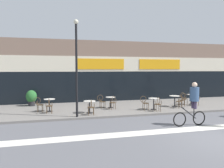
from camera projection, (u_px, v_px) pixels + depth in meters
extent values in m
plane|color=#5B5B60|center=(217.00, 138.00, 8.57)|extent=(120.00, 120.00, 0.00)
cube|color=slate|center=(144.00, 106.00, 15.57)|extent=(40.00, 5.50, 0.12)
cube|color=#7F6656|center=(124.00, 71.00, 19.99)|extent=(40.00, 4.00, 4.98)
cube|color=black|center=(131.00, 86.00, 18.17)|extent=(38.80, 0.10, 2.40)
cube|color=beige|center=(131.00, 64.00, 18.06)|extent=(39.20, 0.14, 1.20)
cube|color=orange|center=(101.00, 64.00, 17.35)|extent=(3.77, 0.08, 0.84)
cube|color=orange|center=(160.00, 64.00, 18.64)|extent=(3.77, 0.08, 0.84)
cube|color=silver|center=(195.00, 129.00, 9.94)|extent=(36.00, 0.70, 0.01)
cylinder|color=black|center=(50.00, 111.00, 13.40)|extent=(0.37, 0.37, 0.02)
cylinder|color=black|center=(50.00, 105.00, 13.37)|extent=(0.07, 0.07, 0.75)
cylinder|color=silver|center=(49.00, 99.00, 13.34)|extent=(0.67, 0.67, 0.02)
cylinder|color=black|center=(90.00, 113.00, 12.90)|extent=(0.39, 0.39, 0.02)
cylinder|color=black|center=(90.00, 107.00, 12.88)|extent=(0.07, 0.07, 0.70)
cylinder|color=silver|center=(90.00, 101.00, 12.85)|extent=(0.71, 0.71, 0.02)
cylinder|color=black|center=(111.00, 108.00, 14.67)|extent=(0.36, 0.36, 0.02)
cylinder|color=black|center=(111.00, 103.00, 14.64)|extent=(0.07, 0.07, 0.70)
cylinder|color=silver|center=(111.00, 97.00, 14.62)|extent=(0.65, 0.65, 0.02)
cylinder|color=black|center=(154.00, 109.00, 14.01)|extent=(0.37, 0.37, 0.02)
cylinder|color=black|center=(154.00, 104.00, 13.98)|extent=(0.07, 0.07, 0.71)
cylinder|color=silver|center=(154.00, 98.00, 13.96)|extent=(0.68, 0.68, 0.02)
cylinder|color=black|center=(175.00, 106.00, 15.13)|extent=(0.40, 0.40, 0.02)
cylinder|color=black|center=(175.00, 101.00, 15.11)|extent=(0.07, 0.07, 0.73)
cylinder|color=silver|center=(175.00, 96.00, 15.08)|extent=(0.73, 0.73, 0.02)
cylinder|color=black|center=(191.00, 104.00, 16.05)|extent=(0.33, 0.33, 0.02)
cylinder|color=black|center=(191.00, 100.00, 16.02)|extent=(0.07, 0.07, 0.72)
cylinder|color=silver|center=(191.00, 95.00, 16.00)|extent=(0.61, 0.61, 0.02)
cylinder|color=#4C3823|center=(49.00, 106.00, 12.83)|extent=(0.42, 0.42, 0.03)
cylinder|color=#4C3823|center=(47.00, 109.00, 12.96)|extent=(0.03, 0.03, 0.42)
cylinder|color=#4C3823|center=(52.00, 109.00, 13.02)|extent=(0.03, 0.03, 0.42)
cylinder|color=#4C3823|center=(47.00, 110.00, 12.68)|extent=(0.03, 0.03, 0.42)
cylinder|color=#4C3823|center=(52.00, 110.00, 12.74)|extent=(0.03, 0.03, 0.42)
torus|color=#4C3823|center=(49.00, 102.00, 12.65)|extent=(0.04, 0.41, 0.41)
cylinder|color=#4C3823|center=(46.00, 104.00, 12.62)|extent=(0.03, 0.03, 0.23)
cylinder|color=#4C3823|center=(52.00, 104.00, 12.70)|extent=(0.03, 0.03, 0.23)
cylinder|color=#4C3823|center=(40.00, 105.00, 13.23)|extent=(0.44, 0.44, 0.03)
cylinder|color=#4C3823|center=(43.00, 108.00, 13.40)|extent=(0.03, 0.03, 0.42)
cylinder|color=#4C3823|center=(42.00, 109.00, 13.13)|extent=(0.03, 0.03, 0.42)
cylinder|color=#4C3823|center=(38.00, 108.00, 13.36)|extent=(0.03, 0.03, 0.42)
cylinder|color=#4C3823|center=(37.00, 109.00, 13.09)|extent=(0.03, 0.03, 0.42)
torus|color=#4C3823|center=(37.00, 101.00, 13.19)|extent=(0.41, 0.07, 0.41)
cylinder|color=#4C3823|center=(38.00, 102.00, 13.36)|extent=(0.03, 0.03, 0.23)
cylinder|color=#4C3823|center=(37.00, 103.00, 13.03)|extent=(0.03, 0.03, 0.23)
cylinder|color=#4C3823|center=(91.00, 107.00, 12.34)|extent=(0.43, 0.43, 0.03)
cylinder|color=#4C3823|center=(88.00, 111.00, 12.47)|extent=(0.03, 0.03, 0.42)
cylinder|color=#4C3823|center=(93.00, 111.00, 12.52)|extent=(0.03, 0.03, 0.42)
cylinder|color=#4C3823|center=(89.00, 112.00, 12.20)|extent=(0.03, 0.03, 0.42)
cylinder|color=#4C3823|center=(94.00, 112.00, 12.24)|extent=(0.03, 0.03, 0.42)
torus|color=#4C3823|center=(91.00, 103.00, 12.16)|extent=(0.06, 0.41, 0.41)
cylinder|color=#4C3823|center=(88.00, 106.00, 12.14)|extent=(0.03, 0.03, 0.23)
cylinder|color=#4C3823|center=(94.00, 106.00, 12.20)|extent=(0.03, 0.03, 0.23)
cylinder|color=#4C3823|center=(113.00, 103.00, 14.11)|extent=(0.45, 0.45, 0.03)
cylinder|color=#4C3823|center=(110.00, 106.00, 14.20)|extent=(0.03, 0.03, 0.42)
cylinder|color=#4C3823|center=(114.00, 106.00, 14.30)|extent=(0.03, 0.03, 0.42)
cylinder|color=#4C3823|center=(111.00, 106.00, 13.94)|extent=(0.03, 0.03, 0.42)
cylinder|color=#4C3823|center=(115.00, 106.00, 14.05)|extent=(0.03, 0.03, 0.42)
torus|color=#4C3823|center=(114.00, 99.00, 13.93)|extent=(0.09, 0.41, 0.41)
cylinder|color=#4C3823|center=(111.00, 101.00, 13.87)|extent=(0.03, 0.03, 0.23)
cylinder|color=#4C3823|center=(116.00, 101.00, 14.01)|extent=(0.03, 0.03, 0.23)
cylinder|color=#4C3823|center=(103.00, 102.00, 14.50)|extent=(0.44, 0.44, 0.03)
cylinder|color=#4C3823|center=(104.00, 105.00, 14.70)|extent=(0.03, 0.03, 0.42)
cylinder|color=#4C3823|center=(105.00, 105.00, 14.43)|extent=(0.03, 0.03, 0.42)
cylinder|color=#4C3823|center=(100.00, 105.00, 14.60)|extent=(0.03, 0.03, 0.42)
cylinder|color=#4C3823|center=(101.00, 105.00, 14.33)|extent=(0.03, 0.03, 0.42)
torus|color=#4C3823|center=(100.00, 98.00, 14.42)|extent=(0.41, 0.07, 0.41)
cylinder|color=#4C3823|center=(99.00, 100.00, 14.59)|extent=(0.03, 0.03, 0.23)
cylinder|color=#4C3823|center=(101.00, 100.00, 14.27)|extent=(0.03, 0.03, 0.23)
cylinder|color=#4C3823|center=(158.00, 104.00, 13.44)|extent=(0.44, 0.44, 0.03)
cylinder|color=#4C3823|center=(155.00, 107.00, 13.58)|extent=(0.03, 0.03, 0.42)
cylinder|color=#4C3823|center=(159.00, 107.00, 13.62)|extent=(0.03, 0.03, 0.42)
cylinder|color=#4C3823|center=(156.00, 108.00, 13.30)|extent=(0.03, 0.03, 0.42)
cylinder|color=#4C3823|center=(161.00, 108.00, 13.34)|extent=(0.03, 0.03, 0.42)
torus|color=#4C3823|center=(159.00, 100.00, 13.26)|extent=(0.07, 0.41, 0.41)
cylinder|color=#4C3823|center=(156.00, 103.00, 13.24)|extent=(0.03, 0.03, 0.23)
cylinder|color=#4C3823|center=(161.00, 103.00, 13.30)|extent=(0.03, 0.03, 0.23)
cylinder|color=#4C3823|center=(146.00, 103.00, 13.84)|extent=(0.42, 0.42, 0.03)
cylinder|color=#4C3823|center=(147.00, 106.00, 14.02)|extent=(0.03, 0.03, 0.42)
cylinder|color=#4C3823|center=(149.00, 107.00, 13.75)|extent=(0.03, 0.03, 0.42)
cylinder|color=#4C3823|center=(143.00, 106.00, 13.96)|extent=(0.03, 0.03, 0.42)
cylinder|color=#4C3823|center=(144.00, 107.00, 13.69)|extent=(0.03, 0.03, 0.42)
torus|color=#4C3823|center=(143.00, 99.00, 13.79)|extent=(0.41, 0.05, 0.41)
cylinder|color=#4C3823|center=(142.00, 101.00, 13.96)|extent=(0.03, 0.03, 0.23)
cylinder|color=#4C3823|center=(144.00, 102.00, 13.63)|extent=(0.03, 0.03, 0.23)
cylinder|color=#4C3823|center=(179.00, 101.00, 14.57)|extent=(0.41, 0.41, 0.03)
cylinder|color=#4C3823|center=(176.00, 105.00, 14.68)|extent=(0.03, 0.03, 0.42)
cylinder|color=#4C3823|center=(180.00, 104.00, 14.76)|extent=(0.03, 0.03, 0.42)
cylinder|color=#4C3823|center=(178.00, 105.00, 14.41)|extent=(0.03, 0.03, 0.42)
cylinder|color=#4C3823|center=(182.00, 105.00, 14.49)|extent=(0.03, 0.03, 0.42)
torus|color=#4C3823|center=(181.00, 98.00, 14.39)|extent=(0.04, 0.41, 0.41)
cylinder|color=#4C3823|center=(178.00, 100.00, 14.35)|extent=(0.03, 0.03, 0.23)
cylinder|color=#4C3823|center=(183.00, 100.00, 14.45)|extent=(0.03, 0.03, 0.23)
cylinder|color=#4C3823|center=(182.00, 100.00, 15.24)|extent=(0.44, 0.44, 0.03)
cylinder|color=#4C3823|center=(181.00, 104.00, 15.08)|extent=(0.03, 0.03, 0.42)
cylinder|color=#4C3823|center=(179.00, 103.00, 15.34)|extent=(0.03, 0.03, 0.42)
cylinder|color=#4C3823|center=(185.00, 103.00, 15.18)|extent=(0.03, 0.03, 0.42)
cylinder|color=#4C3823|center=(182.00, 103.00, 15.44)|extent=(0.03, 0.03, 0.42)
torus|color=#4C3823|center=(184.00, 96.00, 15.28)|extent=(0.41, 0.07, 0.41)
cylinder|color=#4C3823|center=(185.00, 98.00, 15.13)|extent=(0.03, 0.03, 0.23)
cylinder|color=#4C3823|center=(182.00, 98.00, 15.45)|extent=(0.03, 0.03, 0.23)
cylinder|color=#4C3823|center=(196.00, 100.00, 15.49)|extent=(0.41, 0.41, 0.03)
cylinder|color=#4C3823|center=(193.00, 102.00, 15.61)|extent=(0.03, 0.03, 0.42)
cylinder|color=#4C3823|center=(196.00, 102.00, 15.67)|extent=(0.03, 0.03, 0.42)
cylinder|color=#4C3823|center=(195.00, 103.00, 15.34)|extent=(0.03, 0.03, 0.42)
cylinder|color=#4C3823|center=(199.00, 103.00, 15.40)|extent=(0.03, 0.03, 0.42)
torus|color=#4C3823|center=(197.00, 96.00, 15.30)|extent=(0.04, 0.41, 0.41)
cylinder|color=#4C3823|center=(195.00, 98.00, 15.28)|extent=(0.03, 0.03, 0.23)
cylinder|color=#4C3823|center=(199.00, 98.00, 15.35)|extent=(0.03, 0.03, 0.23)
cylinder|color=#4C3823|center=(184.00, 99.00, 15.88)|extent=(0.45, 0.45, 0.03)
cylinder|color=#4C3823|center=(185.00, 101.00, 16.08)|extent=(0.03, 0.03, 0.42)
cylinder|color=#4C3823|center=(187.00, 102.00, 15.82)|extent=(0.03, 0.03, 0.42)
cylinder|color=#4C3823|center=(182.00, 102.00, 15.97)|extent=(0.03, 0.03, 0.42)
cylinder|color=#4C3823|center=(184.00, 102.00, 15.71)|extent=(0.03, 0.03, 0.42)
torus|color=#4C3823|center=(183.00, 95.00, 15.80)|extent=(0.41, 0.08, 0.41)
cylinder|color=#4C3823|center=(181.00, 97.00, 15.97)|extent=(0.03, 0.03, 0.23)
cylinder|color=#4C3823|center=(184.00, 97.00, 15.65)|extent=(0.03, 0.03, 0.23)
cylinder|color=#232326|center=(32.00, 103.00, 15.41)|extent=(0.46, 0.46, 0.36)
ellipsoid|color=#28662D|center=(31.00, 96.00, 15.37)|extent=(0.74, 0.74, 0.88)
cylinder|color=black|center=(77.00, 71.00, 11.73)|extent=(0.12, 0.12, 5.03)
sphere|color=beige|center=(76.00, 22.00, 11.55)|extent=(0.26, 0.26, 0.26)
torus|color=black|center=(180.00, 119.00, 10.32)|extent=(0.69, 0.07, 0.69)
torus|color=black|center=(199.00, 118.00, 10.60)|extent=(0.69, 0.07, 0.69)
cylinder|color=black|center=(189.00, 113.00, 10.42)|extent=(0.83, 0.06, 0.62)
cylinder|color=black|center=(194.00, 113.00, 10.50)|extent=(0.04, 0.04, 0.48)
cylinder|color=black|center=(181.00, 107.00, 10.29)|extent=(0.04, 0.48, 0.03)
cylinder|color=#382D47|center=(195.00, 105.00, 10.40)|extent=(0.15, 0.15, 0.36)
cylinder|color=#382D47|center=(193.00, 105.00, 10.55)|extent=(0.15, 0.15, 0.36)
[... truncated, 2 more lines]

